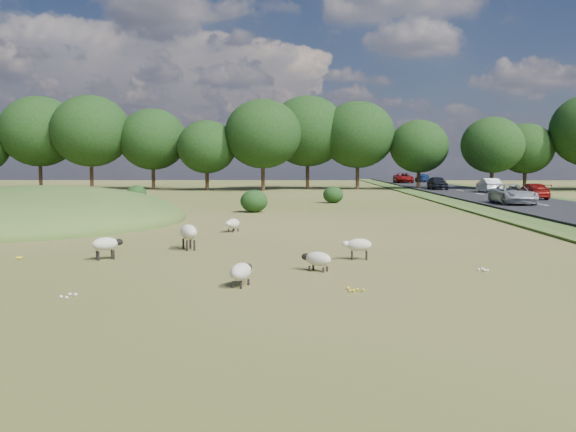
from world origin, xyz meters
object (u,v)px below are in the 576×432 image
(car_6, at_px, (423,178))
(sheep_2, at_px, (233,224))
(sheep_0, at_px, (241,272))
(car_4, at_px, (403,178))
(car_1, at_px, (489,185))
(sheep_3, at_px, (317,259))
(sheep_5, at_px, (106,244))
(car_3, at_px, (437,183))
(car_2, at_px, (532,191))
(sheep_1, at_px, (188,232))
(car_5, at_px, (513,194))
(sheep_4, at_px, (358,245))

(car_6, bearing_deg, sheep_2, 72.90)
(sheep_0, distance_m, car_4, 83.95)
(sheep_0, relative_size, car_1, 0.26)
(sheep_3, height_order, sheep_5, sheep_5)
(sheep_2, bearing_deg, car_3, 178.99)
(sheep_5, distance_m, car_2, 41.96)
(sheep_1, bearing_deg, car_1, -51.71)
(sheep_1, distance_m, sheep_2, 6.34)
(sheep_1, bearing_deg, car_2, -60.76)
(sheep_2, bearing_deg, car_5, 154.96)
(car_1, bearing_deg, car_6, -90.00)
(sheep_2, bearing_deg, sheep_1, 13.18)
(car_2, distance_m, car_6, 49.18)
(car_2, height_order, car_5, car_5)
(sheep_0, bearing_deg, sheep_1, 37.70)
(car_3, relative_size, car_5, 0.85)
(sheep_1, bearing_deg, car_5, -62.92)
(car_4, height_order, car_5, car_4)
(sheep_3, height_order, car_6, car_6)
(car_1, bearing_deg, sheep_4, 69.06)
(car_5, bearing_deg, sheep_1, -129.88)
(car_3, bearing_deg, sheep_4, -104.52)
(sheep_0, bearing_deg, car_6, 3.70)
(sheep_0, distance_m, car_3, 59.79)
(car_2, bearing_deg, sheep_1, 52.28)
(sheep_5, bearing_deg, sheep_1, 13.49)
(sheep_3, bearing_deg, car_6, -68.50)
(sheep_4, height_order, car_6, car_6)
(car_3, distance_m, car_6, 29.72)
(sheep_4, bearing_deg, sheep_2, -57.03)
(sheep_1, height_order, sheep_2, sheep_1)
(sheep_4, height_order, car_4, car_4)
(sheep_2, bearing_deg, car_2, 159.14)
(sheep_0, height_order, sheep_2, sheep_2)
(car_5, distance_m, car_6, 56.12)
(sheep_1, relative_size, car_4, 0.25)
(car_3, bearing_deg, car_2, -79.08)
(car_5, bearing_deg, sheep_3, -117.95)
(sheep_4, xyz_separation_m, car_6, (17.41, 82.03, 0.40))
(sheep_3, height_order, car_3, car_3)
(car_4, relative_size, car_5, 1.06)
(sheep_3, relative_size, sheep_5, 0.97)
(sheep_2, distance_m, car_2, 33.10)
(car_3, bearing_deg, sheep_2, -113.15)
(car_2, relative_size, car_4, 0.82)
(car_1, xyz_separation_m, car_3, (-3.80, 7.07, 0.03))
(sheep_0, distance_m, car_6, 89.25)
(sheep_1, bearing_deg, car_4, -37.79)
(sheep_0, height_order, car_6, car_6)
(sheep_5, relative_size, car_1, 0.24)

